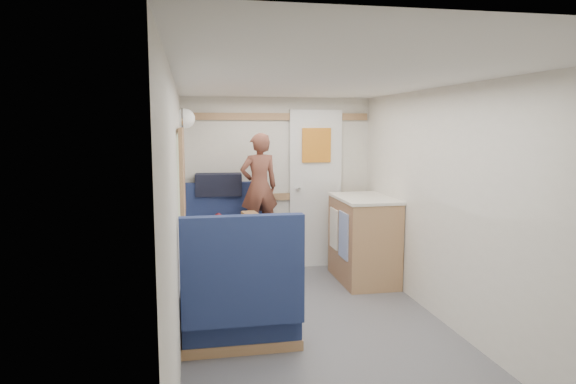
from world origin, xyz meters
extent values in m
plane|color=#515156|center=(0.00, 0.00, 0.00)|extent=(4.50, 4.50, 0.00)
plane|color=silver|center=(0.00, 0.00, 2.00)|extent=(4.50, 4.50, 0.00)
cube|color=silver|center=(0.00, 2.25, 1.00)|extent=(2.20, 0.02, 2.00)
cube|color=silver|center=(-1.10, 0.00, 1.00)|extent=(0.02, 4.50, 2.00)
cube|color=silver|center=(1.10, 0.00, 1.00)|extent=(0.02, 4.50, 2.00)
cube|color=#8C5F3F|center=(0.00, 2.23, 0.85)|extent=(2.15, 0.02, 0.08)
cube|color=#8C5F3F|center=(0.00, 2.23, 1.78)|extent=(2.15, 0.02, 0.08)
cube|color=#A3A98F|center=(-1.08, 1.00, 1.25)|extent=(0.04, 1.30, 0.72)
cube|color=white|center=(0.45, 2.22, 0.93)|extent=(0.62, 0.04, 1.86)
cube|color=orange|center=(0.45, 2.19, 1.45)|extent=(0.34, 0.03, 0.40)
cylinder|color=silver|center=(0.23, 2.17, 0.95)|extent=(0.04, 0.10, 0.04)
cube|color=white|center=(-0.65, 1.00, 0.70)|extent=(0.62, 0.92, 0.04)
cylinder|color=silver|center=(-0.65, 1.00, 0.35)|extent=(0.08, 0.08, 0.66)
cylinder|color=silver|center=(-0.65, 1.00, 0.01)|extent=(0.36, 0.36, 0.03)
cube|color=#17254B|center=(-0.65, 1.80, 0.23)|extent=(0.88, 0.50, 0.45)
cube|color=#17254B|center=(-0.65, 2.08, 0.65)|extent=(0.88, 0.10, 0.80)
cube|color=#8C5F3F|center=(-0.65, 1.80, 0.04)|extent=(0.90, 0.52, 0.08)
cube|color=#17254B|center=(-0.65, 0.20, 0.23)|extent=(0.88, 0.50, 0.45)
cube|color=#17254B|center=(-0.65, -0.08, 0.65)|extent=(0.88, 0.10, 0.80)
cube|color=#8C5F3F|center=(-0.65, 0.20, 0.04)|extent=(0.90, 0.52, 0.08)
cube|color=#8C5F3F|center=(-0.65, 2.12, 0.88)|extent=(0.90, 0.14, 0.04)
sphere|color=white|center=(-1.04, 1.85, 1.75)|extent=(0.20, 0.20, 0.20)
cube|color=#8C5F3F|center=(0.82, 1.55, 0.45)|extent=(0.54, 0.90, 0.90)
cube|color=silver|center=(0.82, 1.55, 0.91)|extent=(0.56, 0.92, 0.03)
cube|color=#5972B2|center=(0.54, 1.37, 0.55)|extent=(0.01, 0.30, 0.48)
cube|color=silver|center=(0.54, 1.73, 0.55)|extent=(0.01, 0.28, 0.44)
imported|color=brown|center=(-0.28, 1.81, 1.02)|extent=(0.47, 0.35, 1.15)
cube|color=black|center=(-0.69, 2.12, 1.02)|extent=(0.52, 0.27, 0.24)
cube|color=white|center=(-0.57, 0.72, 0.73)|extent=(0.34, 0.42, 0.02)
sphere|color=#F35C0A|center=(-0.46, 0.92, 0.77)|extent=(0.07, 0.07, 0.07)
cube|color=#EFE88A|center=(-0.65, 0.86, 0.76)|extent=(0.10, 0.06, 0.04)
cylinder|color=white|center=(-0.76, 1.01, 0.72)|extent=(0.06, 0.06, 0.01)
cylinder|color=white|center=(-0.76, 1.01, 0.78)|extent=(0.01, 0.01, 0.10)
sphere|color=#42070F|center=(-0.76, 1.01, 0.85)|extent=(0.08, 0.08, 0.08)
cylinder|color=silver|center=(-0.81, 0.65, 0.78)|extent=(0.07, 0.07, 0.12)
cylinder|color=white|center=(-0.73, 1.13, 0.78)|extent=(0.07, 0.07, 0.12)
cylinder|color=#914315|center=(-0.51, 1.15, 0.78)|extent=(0.07, 0.07, 0.11)
cylinder|color=black|center=(-0.65, 1.13, 0.76)|extent=(0.03, 0.03, 0.09)
cylinder|color=silver|center=(-0.60, 0.94, 0.76)|extent=(0.04, 0.04, 0.09)
cube|color=olive|center=(-0.43, 1.33, 0.77)|extent=(0.17, 0.27, 0.11)
camera|label=1|loc=(-1.00, -3.63, 1.68)|focal=32.00mm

